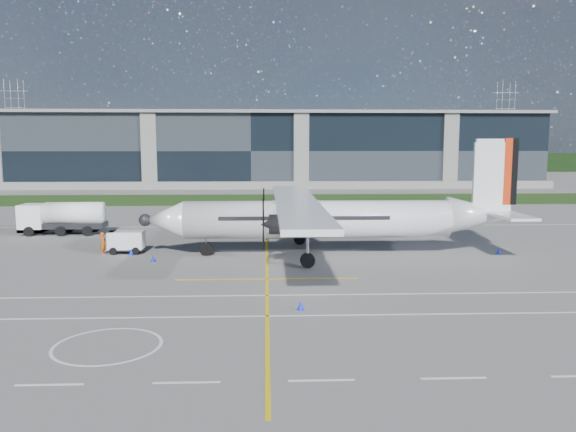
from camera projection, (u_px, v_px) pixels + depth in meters
The scene contains 17 objects.
ground at pixel (246, 205), 82.18m from camera, with size 400.00×400.00×0.00m, color slate.
grass_strip at pixel (248, 199), 90.11m from camera, with size 400.00×18.00×0.04m, color #18390F.
terminal_building at pixel (252, 151), 120.89m from camera, with size 120.00×20.00×15.00m, color black.
tree_line at pixel (257, 163), 180.93m from camera, with size 400.00×6.00×6.00m, color black.
pylon_west at pixel (16, 126), 186.23m from camera, with size 9.00×4.60×30.00m, color gray, non-canonical shape.
pylon_east at pixel (504, 126), 192.63m from camera, with size 9.00×4.60×30.00m, color gray, non-canonical shape.
yellow_taxiway_centerline at pixel (267, 239), 52.56m from camera, with size 0.20×70.00×0.01m, color yellow.
white_lane_line at pixel (209, 317), 28.65m from camera, with size 90.00×0.15×0.01m, color white.
turboprop_aircraft at pixel (331, 197), 44.37m from camera, with size 29.77×30.88×9.26m, color white, non-canonical shape.
fuel_tanker_truck at pixel (57, 218), 54.96m from camera, with size 8.48×2.76×3.18m, color white, non-canonical shape.
baggage_tug at pixel (127, 242), 45.54m from camera, with size 2.96×1.78×1.78m, color silver, non-canonical shape.
ground_crew_person at pixel (103, 242), 44.90m from camera, with size 0.83×0.60×2.05m, color #F25907.
safety_cone_portwing at pixel (301, 305), 29.85m from camera, with size 0.36×0.36×0.50m, color #0D23E1.
safety_cone_stbdwing at pixel (291, 224), 60.67m from camera, with size 0.36×0.36×0.50m, color #0D23E1.
safety_cone_fwd at pixel (131, 252), 44.71m from camera, with size 0.36×0.36×0.50m, color #0D23E1.
safety_cone_tail at pixel (499, 251), 45.17m from camera, with size 0.36×0.36×0.50m, color #0D23E1.
safety_cone_nose_port at pixel (153, 258), 42.24m from camera, with size 0.36×0.36×0.50m, color #0D23E1.
Camera 1 is at (2.97, -41.91, 8.73)m, focal length 35.00 mm.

